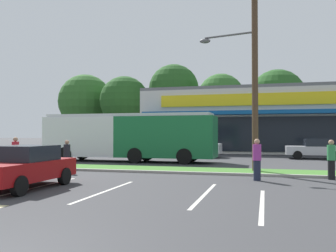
{
  "coord_description": "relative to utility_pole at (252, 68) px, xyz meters",
  "views": [
    {
      "loc": [
        4.17,
        -4.08,
        1.95
      ],
      "look_at": [
        -1.81,
        18.1,
        2.4
      ],
      "focal_mm": 38.68,
      "sensor_mm": 36.0,
      "label": 1
    }
  ],
  "objects": [
    {
      "name": "grass_median",
      "position": [
        -3.54,
        -0.07,
        -5.08
      ],
      "size": [
        56.0,
        2.2,
        0.12
      ],
      "primitive_type": "cube",
      "color": "#427A2D",
      "rests_on": "ground_plane"
    },
    {
      "name": "curb_lip",
      "position": [
        -3.54,
        -1.29,
        -5.08
      ],
      "size": [
        56.0,
        0.24,
        0.12
      ],
      "primitive_type": "cube",
      "color": "#99968C",
      "rests_on": "ground_plane"
    },
    {
      "name": "parking_stripe_0",
      "position": [
        -7.34,
        -6.56,
        -5.14
      ],
      "size": [
        0.12,
        4.8,
        0.01
      ],
      "primitive_type": "cube",
      "color": "silver",
      "rests_on": "ground_plane"
    },
    {
      "name": "parking_stripe_1",
      "position": [
        -4.55,
        -6.93,
        -5.14
      ],
      "size": [
        0.12,
        4.8,
        0.01
      ],
      "primitive_type": "cube",
      "color": "silver",
      "rests_on": "ground_plane"
    },
    {
      "name": "parking_stripe_2",
      "position": [
        -1.24,
        -6.78,
        -5.14
      ],
      "size": [
        0.12,
        4.8,
        0.01
      ],
      "primitive_type": "cube",
      "color": "silver",
      "rests_on": "ground_plane"
    },
    {
      "name": "parking_stripe_3",
      "position": [
        0.53,
        -7.89,
        -5.14
      ],
      "size": [
        0.12,
        4.8,
        0.01
      ],
      "primitive_type": "cube",
      "color": "silver",
      "rests_on": "ground_plane"
    },
    {
      "name": "storefront_building",
      "position": [
        -0.16,
        21.7,
        -1.91
      ],
      "size": [
        22.7,
        12.88,
        6.47
      ],
      "color": "beige",
      "rests_on": "ground_plane"
    },
    {
      "name": "tree_far_left",
      "position": [
        -26.14,
        32.22,
        1.72
      ],
      "size": [
        8.22,
        8.22,
        10.98
      ],
      "color": "#473323",
      "rests_on": "ground_plane"
    },
    {
      "name": "tree_left",
      "position": [
        -18.66,
        29.63,
        1.37
      ],
      "size": [
        6.99,
        6.99,
        10.01
      ],
      "color": "#473323",
      "rests_on": "ground_plane"
    },
    {
      "name": "tree_mid_left",
      "position": [
        -11.76,
        30.91,
        2.92
      ],
      "size": [
        7.04,
        7.04,
        11.6
      ],
      "color": "#473323",
      "rests_on": "ground_plane"
    },
    {
      "name": "tree_mid",
      "position": [
        -4.92,
        28.89,
        1.49
      ],
      "size": [
        6.04,
        6.04,
        9.67
      ],
      "color": "#473323",
      "rests_on": "ground_plane"
    },
    {
      "name": "tree_mid_right",
      "position": [
        2.14,
        30.51,
        1.42
      ],
      "size": [
        7.21,
        7.21,
        10.17
      ],
      "color": "#473323",
      "rests_on": "ground_plane"
    },
    {
      "name": "utility_pole",
      "position": [
        0.0,
        0.0,
        0.0
      ],
      "size": [
        3.14,
        2.38,
        9.6
      ],
      "color": "#4C3826",
      "rests_on": "ground_plane"
    },
    {
      "name": "city_bus",
      "position": [
        -8.41,
        5.04,
        -3.38
      ],
      "size": [
        11.93,
        2.66,
        3.25
      ],
      "rotation": [
        0.0,
        0.0,
        3.14
      ],
      "color": "#196638",
      "rests_on": "ground_plane"
    },
    {
      "name": "car_1",
      "position": [
        -7.58,
        -7.22,
        -4.38
      ],
      "size": [
        1.96,
        4.18,
        1.51
      ],
      "rotation": [
        0.0,
        0.0,
        -1.57
      ],
      "color": "maroon",
      "rests_on": "ground_plane"
    },
    {
      "name": "car_2",
      "position": [
        -5.03,
        10.68,
        -4.32
      ],
      "size": [
        4.58,
        1.87,
        1.63
      ],
      "rotation": [
        0.0,
        0.0,
        3.14
      ],
      "color": "#B7B7BC",
      "rests_on": "ground_plane"
    },
    {
      "name": "car_3",
      "position": [
        -15.2,
        12.09,
        -4.4
      ],
      "size": [
        4.35,
        1.94,
        1.42
      ],
      "color": "slate",
      "rests_on": "ground_plane"
    },
    {
      "name": "car_4",
      "position": [
        4.28,
        11.03,
        -4.38
      ],
      "size": [
        4.19,
        1.86,
        1.51
      ],
      "rotation": [
        0.0,
        0.0,
        3.14
      ],
      "color": "#B7B7BC",
      "rests_on": "ground_plane"
    },
    {
      "name": "pedestrian_near_bench",
      "position": [
        -8.87,
        -2.16,
        -4.34
      ],
      "size": [
        0.32,
        0.32,
        1.6
      ],
      "rotation": [
        0.0,
        0.0,
        2.25
      ],
      "color": "#1E2338",
      "rests_on": "ground_plane"
    },
    {
      "name": "pedestrian_by_pole",
      "position": [
        0.29,
        -2.86,
        -4.28
      ],
      "size": [
        0.35,
        0.35,
        1.71
      ],
      "rotation": [
        0.0,
        0.0,
        0.75
      ],
      "color": "#1E2338",
      "rests_on": "ground_plane"
    },
    {
      "name": "pedestrian_mid",
      "position": [
        3.29,
        -1.7,
        -4.3
      ],
      "size": [
        0.34,
        0.34,
        1.67
      ],
      "rotation": [
        0.0,
        0.0,
        4.86
      ],
      "color": "black",
      "rests_on": "ground_plane"
    },
    {
      "name": "pedestrian_far",
      "position": [
        -11.7,
        -2.37,
        -4.27
      ],
      "size": [
        0.35,
        0.35,
        1.75
      ],
      "rotation": [
        0.0,
        0.0,
        1.71
      ],
      "color": "#47423D",
      "rests_on": "ground_plane"
    }
  ]
}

